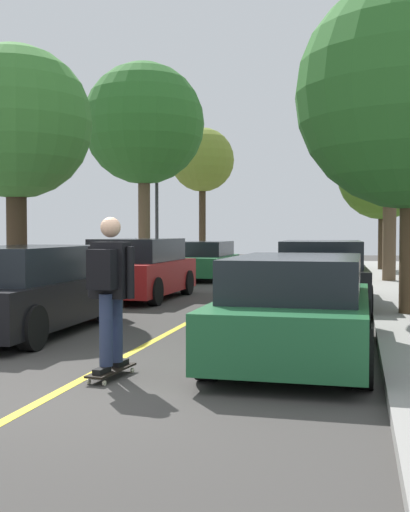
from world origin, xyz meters
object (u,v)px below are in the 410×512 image
parked_car_left_nearest (27,290)px  skateboarder (109,284)px  street_tree_right_far (383,175)px  street_tree_left_far (202,161)px  parked_car_left_far (203,260)px  street_tree_left_near (144,124)px  parked_car_left_near (139,269)px  street_tree_left_nearest (16,124)px  parked_car_right_nearest (297,307)px  street_tree_right_near (390,155)px  parked_car_right_near (321,275)px  streetlamp (157,184)px  skateboard (111,371)px

parked_car_left_nearest → skateboarder: bearing=-47.4°
street_tree_right_far → street_tree_left_far: bearing=165.9°
parked_car_left_far → street_tree_left_near: (-1.71, -1.35, 4.56)m
parked_car_left_near → street_tree_left_nearest: 4.56m
parked_car_right_nearest → street_tree_left_far: bearing=106.9°
parked_car_left_far → street_tree_right_near: (6.19, -1.12, 3.38)m
parked_car_left_nearest → parked_car_right_nearest: (4.48, -1.08, -0.04)m
parked_car_left_nearest → street_tree_left_nearest: (-1.71, 2.72, 3.19)m
parked_car_left_far → skateboarder: bearing=-80.5°
parked_car_left_nearest → street_tree_left_near: (-1.71, 11.02, 4.51)m
parked_car_right_near → streetlamp: streetlamp is taller
street_tree_right_far → skateboard: bearing=-100.3°
parked_car_right_nearest → skateboarder: size_ratio=2.56×
parked_car_left_nearest → street_tree_right_far: street_tree_right_far is taller
parked_car_left_near → streetlamp: (-1.75, 7.02, 2.61)m
parked_car_left_far → street_tree_left_far: bearing=103.8°
skateboard → skateboarder: (-0.00, -0.03, 0.99)m
parked_car_right_nearest → street_tree_right_far: (1.71, 18.41, 3.24)m
street_tree_left_nearest → parked_car_left_nearest: bearing=-57.8°
street_tree_left_near → skateboard: size_ratio=8.28×
street_tree_right_far → skateboarder: size_ratio=3.24×
parked_car_left_near → street_tree_left_far: bearing=97.1°
parked_car_right_nearest → street_tree_left_nearest: bearing=148.4°
parked_car_left_far → skateboard: (2.54, -15.09, -0.56)m
parked_car_left_nearest → skateboard: 3.77m
parked_car_left_near → skateboarder: 8.66m
street_tree_left_far → streetlamp: 6.95m
street_tree_right_near → skateboarder: bearing=-104.6°
parked_car_left_near → street_tree_right_near: street_tree_right_near is taller
parked_car_left_near → street_tree_left_near: (-1.71, 5.50, 4.48)m
parked_car_left_nearest → street_tree_right_near: street_tree_right_near is taller
parked_car_left_far → street_tree_left_near: street_tree_left_near is taller
street_tree_left_near → parked_car_left_nearest: bearing=-81.2°
parked_car_left_nearest → skateboarder: (2.53, -2.76, 0.37)m
parked_car_left_nearest → skateboard: bearing=-47.0°
street_tree_left_near → streetlamp: (-0.04, 1.52, -1.87)m
parked_car_left_far → parked_car_right_near: (4.48, -7.71, 0.06)m
street_tree_left_nearest → skateboarder: bearing=-52.2°
street_tree_right_far → street_tree_right_near: bearing=-90.0°
street_tree_right_near → street_tree_right_far: 6.08m
parked_car_left_far → parked_car_right_nearest: parked_car_right_nearest is taller
street_tree_left_far → street_tree_right_far: bearing=-14.1°
parked_car_right_near → skateboard: parked_car_right_near is taller
parked_car_left_far → streetlamp: (-1.75, 0.17, 2.69)m
parked_car_right_nearest → skateboard: (-1.94, -1.64, -0.58)m
street_tree_right_near → parked_car_left_nearest: bearing=-118.8°
street_tree_left_far → street_tree_right_near: bearing=-45.6°
parked_car_right_near → streetlamp: size_ratio=0.83×
parked_car_left_nearest → street_tree_right_far: 18.68m
street_tree_right_near → parked_car_right_nearest: bearing=-97.9°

